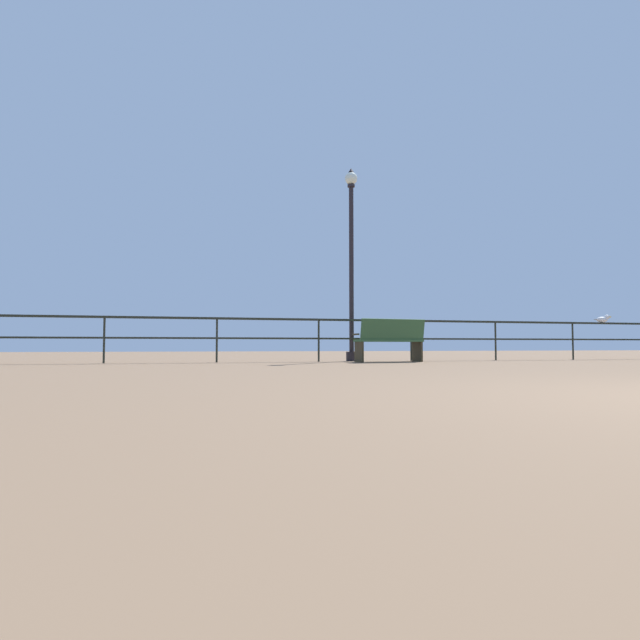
% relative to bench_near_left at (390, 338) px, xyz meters
% --- Properties ---
extents(pier_railing, '(25.03, 0.05, 0.98)m').
position_rel_bench_near_left_xyz_m(pier_railing, '(-0.33, 0.68, 0.20)').
color(pier_railing, black).
rests_on(pier_railing, ground_plane).
extents(bench_near_left, '(1.57, 0.75, 0.95)m').
position_rel_bench_near_left_xyz_m(bench_near_left, '(0.00, 0.00, 0.00)').
color(bench_near_left, '#305430').
rests_on(bench_near_left, ground_plane).
extents(lamppost_center, '(0.30, 0.30, 4.61)m').
position_rel_bench_near_left_xyz_m(lamppost_center, '(-0.61, 0.91, 2.04)').
color(lamppost_center, black).
rests_on(lamppost_center, ground_plane).
extents(seagull_on_rail, '(0.36, 0.31, 0.20)m').
position_rel_bench_near_left_xyz_m(seagull_on_rail, '(6.30, 0.67, 0.54)').
color(seagull_on_rail, white).
rests_on(seagull_on_rail, pier_railing).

